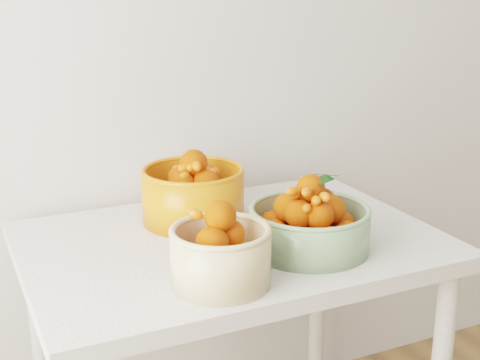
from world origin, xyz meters
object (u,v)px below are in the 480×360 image
at_px(table, 232,273).
at_px(bowl_cream, 221,254).
at_px(bowl_green, 309,224).
at_px(bowl_orange, 194,193).

relative_size(table, bowl_cream, 3.74).
bearing_deg(table, bowl_green, -46.21).
bearing_deg(bowl_orange, table, -75.15).
height_order(bowl_cream, bowl_green, bowl_green).
relative_size(bowl_cream, bowl_orange, 0.88).
height_order(table, bowl_orange, bowl_orange).
height_order(table, bowl_green, bowl_green).
distance_m(bowl_cream, bowl_green, 0.27).
bearing_deg(bowl_orange, bowl_green, -59.02).
xyz_separation_m(bowl_cream, bowl_orange, (0.09, 0.37, 0.01)).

